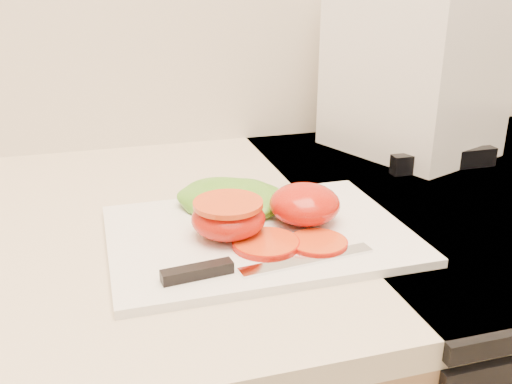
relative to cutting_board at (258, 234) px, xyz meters
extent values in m
cube|color=beige|center=(-0.07, 0.09, -0.02)|extent=(3.92, 0.65, 0.03)
cube|color=silver|center=(0.00, 0.00, 0.00)|extent=(0.35, 0.25, 0.01)
ellipsoid|color=red|center=(0.06, 0.01, 0.03)|extent=(0.09, 0.09, 0.05)
ellipsoid|color=red|center=(-0.04, 0.00, 0.03)|extent=(0.09, 0.09, 0.04)
cylinder|color=#B43117|center=(-0.04, 0.00, 0.04)|extent=(0.08, 0.08, 0.01)
cylinder|color=#E4460D|center=(0.00, -0.04, 0.01)|extent=(0.07, 0.07, 0.01)
cylinder|color=#E4460D|center=(0.05, -0.05, 0.01)|extent=(0.06, 0.06, 0.01)
ellipsoid|color=#5BA32B|center=(-0.01, 0.07, 0.02)|extent=(0.17, 0.15, 0.03)
cube|color=silver|center=(0.03, -0.09, 0.01)|extent=(0.15, 0.04, 0.00)
cube|color=black|center=(-0.09, -0.09, 0.01)|extent=(0.07, 0.02, 0.01)
cube|color=white|center=(0.35, 0.27, 0.15)|extent=(0.28, 0.31, 0.30)
camera|label=1|loc=(-0.17, -0.58, 0.29)|focal=40.00mm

